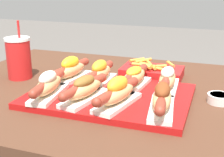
{
  "coord_description": "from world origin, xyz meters",
  "views": [
    {
      "loc": [
        0.27,
        -0.91,
        1.06
      ],
      "look_at": [
        -0.03,
        -0.07,
        0.77
      ],
      "focal_mm": 50.0,
      "sensor_mm": 36.0,
      "label": 1
    }
  ],
  "objects_px": {
    "hot_dog_4": "(71,70)",
    "hot_dog_7": "(167,80)",
    "hot_dog_3": "(162,98)",
    "hot_dog_0": "(48,85)",
    "hot_dog_6": "(134,78)",
    "hot_dog_2": "(118,93)",
    "hot_dog_5": "(100,73)",
    "fries_basket": "(152,72)",
    "sauce_bowl": "(219,98)",
    "hot_dog_1": "(84,89)",
    "serving_tray": "(110,96)",
    "drink_cup": "(18,58)"
  },
  "relations": [
    {
      "from": "hot_dog_2",
      "to": "hot_dog_4",
      "type": "xyz_separation_m",
      "value": [
        -0.22,
        0.16,
        -0.0
      ]
    },
    {
      "from": "hot_dog_2",
      "to": "hot_dog_4",
      "type": "height_order",
      "value": "same"
    },
    {
      "from": "hot_dog_1",
      "to": "drink_cup",
      "type": "xyz_separation_m",
      "value": [
        -0.33,
        0.16,
        0.02
      ]
    },
    {
      "from": "hot_dog_3",
      "to": "drink_cup",
      "type": "height_order",
      "value": "drink_cup"
    },
    {
      "from": "hot_dog_2",
      "to": "fries_basket",
      "type": "xyz_separation_m",
      "value": [
        0.02,
        0.33,
        -0.03
      ]
    },
    {
      "from": "hot_dog_2",
      "to": "fries_basket",
      "type": "bearing_deg",
      "value": 86.41
    },
    {
      "from": "hot_dog_4",
      "to": "hot_dog_7",
      "type": "bearing_deg",
      "value": 0.79
    },
    {
      "from": "hot_dog_2",
      "to": "hot_dog_5",
      "type": "relative_size",
      "value": 0.98
    },
    {
      "from": "hot_dog_2",
      "to": "fries_basket",
      "type": "distance_m",
      "value": 0.34
    },
    {
      "from": "hot_dog_5",
      "to": "fries_basket",
      "type": "bearing_deg",
      "value": 53.76
    },
    {
      "from": "hot_dog_5",
      "to": "drink_cup",
      "type": "bearing_deg",
      "value": 178.1
    },
    {
      "from": "sauce_bowl",
      "to": "hot_dog_4",
      "type": "bearing_deg",
      "value": 179.76
    },
    {
      "from": "hot_dog_2",
      "to": "sauce_bowl",
      "type": "height_order",
      "value": "hot_dog_2"
    },
    {
      "from": "serving_tray",
      "to": "hot_dog_2",
      "type": "distance_m",
      "value": 0.1
    },
    {
      "from": "hot_dog_7",
      "to": "fries_basket",
      "type": "height_order",
      "value": "hot_dog_7"
    },
    {
      "from": "hot_dog_5",
      "to": "hot_dog_7",
      "type": "relative_size",
      "value": 1.0
    },
    {
      "from": "hot_dog_3",
      "to": "hot_dog_5",
      "type": "height_order",
      "value": "hot_dog_5"
    },
    {
      "from": "hot_dog_0",
      "to": "hot_dog_7",
      "type": "relative_size",
      "value": 1.0
    },
    {
      "from": "serving_tray",
      "to": "sauce_bowl",
      "type": "distance_m",
      "value": 0.32
    },
    {
      "from": "serving_tray",
      "to": "hot_dog_3",
      "type": "distance_m",
      "value": 0.19
    },
    {
      "from": "hot_dog_1",
      "to": "hot_dog_7",
      "type": "bearing_deg",
      "value": 37.79
    },
    {
      "from": "hot_dog_2",
      "to": "hot_dog_7",
      "type": "bearing_deg",
      "value": 56.94
    },
    {
      "from": "hot_dog_1",
      "to": "hot_dog_3",
      "type": "xyz_separation_m",
      "value": [
        0.22,
        -0.0,
        0.0
      ]
    },
    {
      "from": "hot_dog_5",
      "to": "sauce_bowl",
      "type": "xyz_separation_m",
      "value": [
        0.37,
        0.0,
        -0.04
      ]
    },
    {
      "from": "fries_basket",
      "to": "drink_cup",
      "type": "bearing_deg",
      "value": -159.07
    },
    {
      "from": "hot_dog_3",
      "to": "sauce_bowl",
      "type": "height_order",
      "value": "hot_dog_3"
    },
    {
      "from": "hot_dog_0",
      "to": "hot_dog_1",
      "type": "height_order",
      "value": "hot_dog_0"
    },
    {
      "from": "hot_dog_7",
      "to": "sauce_bowl",
      "type": "xyz_separation_m",
      "value": [
        0.16,
        -0.01,
        -0.04
      ]
    },
    {
      "from": "fries_basket",
      "to": "hot_dog_4",
      "type": "bearing_deg",
      "value": -143.65
    },
    {
      "from": "hot_dog_5",
      "to": "fries_basket",
      "type": "xyz_separation_m",
      "value": [
        0.13,
        0.18,
        -0.03
      ]
    },
    {
      "from": "hot_dog_5",
      "to": "fries_basket",
      "type": "relative_size",
      "value": 0.99
    },
    {
      "from": "hot_dog_7",
      "to": "hot_dog_2",
      "type": "bearing_deg",
      "value": -123.06
    },
    {
      "from": "sauce_bowl",
      "to": "fries_basket",
      "type": "distance_m",
      "value": 0.3
    },
    {
      "from": "hot_dog_2",
      "to": "hot_dog_3",
      "type": "bearing_deg",
      "value": 0.73
    },
    {
      "from": "hot_dog_5",
      "to": "sauce_bowl",
      "type": "bearing_deg",
      "value": 0.47
    },
    {
      "from": "serving_tray",
      "to": "hot_dog_1",
      "type": "height_order",
      "value": "hot_dog_1"
    },
    {
      "from": "serving_tray",
      "to": "sauce_bowl",
      "type": "height_order",
      "value": "sauce_bowl"
    },
    {
      "from": "hot_dog_2",
      "to": "hot_dog_7",
      "type": "distance_m",
      "value": 0.19
    },
    {
      "from": "hot_dog_0",
      "to": "hot_dog_3",
      "type": "bearing_deg",
      "value": 0.68
    },
    {
      "from": "hot_dog_0",
      "to": "hot_dog_2",
      "type": "relative_size",
      "value": 1.01
    },
    {
      "from": "hot_dog_7",
      "to": "fries_basket",
      "type": "xyz_separation_m",
      "value": [
        -0.08,
        0.17,
        -0.03
      ]
    },
    {
      "from": "hot_dog_0",
      "to": "hot_dog_4",
      "type": "relative_size",
      "value": 1.0
    },
    {
      "from": "sauce_bowl",
      "to": "drink_cup",
      "type": "bearing_deg",
      "value": 179.39
    },
    {
      "from": "hot_dog_0",
      "to": "hot_dog_4",
      "type": "height_order",
      "value": "hot_dog_4"
    },
    {
      "from": "hot_dog_3",
      "to": "hot_dog_0",
      "type": "bearing_deg",
      "value": -179.32
    },
    {
      "from": "hot_dog_6",
      "to": "hot_dog_2",
      "type": "bearing_deg",
      "value": -91.29
    },
    {
      "from": "hot_dog_1",
      "to": "fries_basket",
      "type": "relative_size",
      "value": 0.98
    },
    {
      "from": "hot_dog_2",
      "to": "sauce_bowl",
      "type": "xyz_separation_m",
      "value": [
        0.26,
        0.16,
        -0.04
      ]
    },
    {
      "from": "hot_dog_2",
      "to": "hot_dog_5",
      "type": "height_order",
      "value": "hot_dog_2"
    },
    {
      "from": "serving_tray",
      "to": "hot_dog_5",
      "type": "relative_size",
      "value": 2.18
    }
  ]
}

